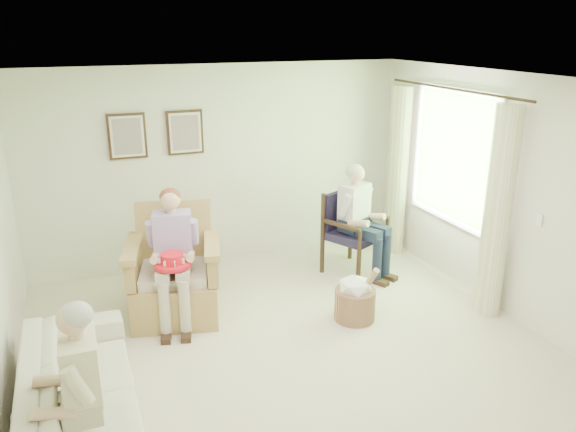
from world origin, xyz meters
The scene contains 17 objects.
floor centered at (0.00, 0.00, 0.00)m, with size 5.50×5.50×0.00m, color beige.
back_wall centered at (0.00, 2.75, 1.30)m, with size 5.00×0.04×2.60m, color silver.
right_wall centered at (2.50, 0.00, 1.30)m, with size 0.04×5.50×2.60m, color silver.
ceiling centered at (0.00, 0.00, 2.60)m, with size 5.00×5.50×0.02m, color white.
window centered at (2.46, 1.20, 1.58)m, with size 0.13×2.50×1.63m.
curtain_left centered at (2.33, 0.22, 1.15)m, with size 0.34×0.34×2.30m, color beige.
curtain_right centered at (2.33, 2.18, 1.15)m, with size 0.34×0.34×2.30m, color beige.
framed_print_left centered at (-1.15, 2.71, 1.78)m, with size 0.45×0.05×0.55m.
framed_print_right centered at (-0.45, 2.71, 1.78)m, with size 0.45×0.05×0.55m.
wicker_armchair centered at (-0.91, 1.44, 0.38)m, with size 0.94×0.93×1.20m.
wood_armchair centered at (1.46, 1.82, 0.56)m, with size 0.67×0.63×1.03m.
sofa centered at (-1.95, -0.16, 0.31)m, with size 0.84×2.15×0.63m, color silver.
person_wicker centered at (-0.91, 1.28, 0.85)m, with size 0.40×0.63×1.43m.
person_dark centered at (1.46, 1.65, 0.83)m, with size 0.40×0.62×1.40m.
person_sofa centered at (-1.95, -0.66, 0.73)m, with size 0.42×0.63×1.28m.
red_hat centered at (-0.97, 1.09, 0.77)m, with size 0.37×0.37×0.14m.
hatbox centered at (0.88, 0.60, 0.25)m, with size 0.46×0.46×0.65m.
Camera 1 is at (-1.79, -4.21, 3.04)m, focal length 35.00 mm.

